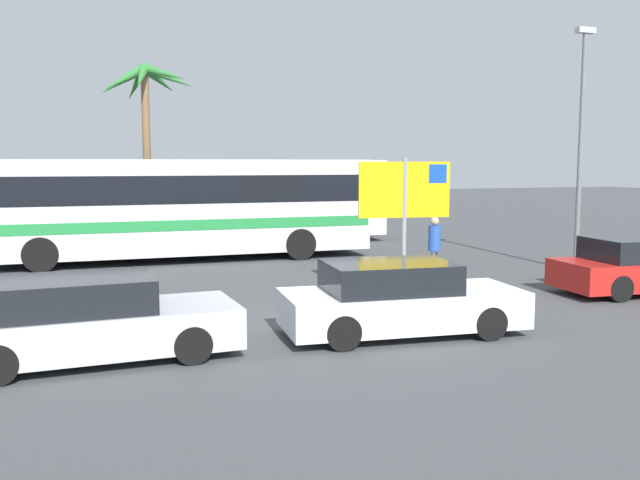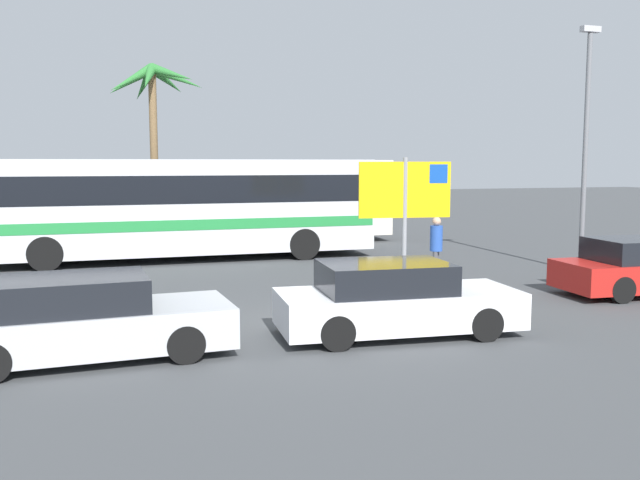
# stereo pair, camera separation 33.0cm
# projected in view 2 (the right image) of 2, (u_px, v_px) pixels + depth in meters

# --- Properties ---
(ground) EXTENTS (120.00, 120.00, 0.00)m
(ground) POSITION_uv_depth(u_px,v_px,m) (329.00, 329.00, 12.69)
(ground) COLOR #424447
(bus_front_coach) EXTENTS (12.38, 2.64, 3.17)m
(bus_front_coach) POSITION_uv_depth(u_px,v_px,m) (177.00, 204.00, 21.58)
(bus_front_coach) COLOR silver
(bus_front_coach) RESTS_ON ground
(bus_rear_coach) EXTENTS (12.38, 2.64, 3.17)m
(bus_rear_coach) POSITION_uv_depth(u_px,v_px,m) (229.00, 197.00, 25.96)
(bus_rear_coach) COLOR silver
(bus_rear_coach) RESTS_ON ground
(ferry_sign) EXTENTS (2.19, 0.35, 3.20)m
(ferry_sign) POSITION_uv_depth(u_px,v_px,m) (407.00, 195.00, 15.92)
(ferry_sign) COLOR gray
(ferry_sign) RESTS_ON ground
(car_silver) EXTENTS (4.50, 1.97, 1.32)m
(car_silver) POSITION_uv_depth(u_px,v_px,m) (84.00, 320.00, 10.69)
(car_silver) COLOR #B7BABF
(car_silver) RESTS_ON ground
(car_white) EXTENTS (4.40, 2.03, 1.32)m
(car_white) POSITION_uv_depth(u_px,v_px,m) (395.00, 300.00, 12.21)
(car_white) COLOR silver
(car_white) RESTS_ON ground
(pedestrian_by_bus) EXTENTS (0.32, 0.32, 1.70)m
(pedestrian_by_bus) POSITION_uv_depth(u_px,v_px,m) (436.00, 244.00, 17.53)
(pedestrian_by_bus) COLOR #4C4C51
(pedestrian_by_bus) RESTS_ON ground
(lamp_post_left_side) EXTENTS (0.56, 0.20, 6.78)m
(lamp_post_left_side) POSITION_uv_depth(u_px,v_px,m) (586.00, 140.00, 19.02)
(lamp_post_left_side) COLOR slate
(lamp_post_left_side) RESTS_ON ground
(palm_tree_seaside) EXTENTS (4.03, 4.05, 7.09)m
(palm_tree_seaside) POSITION_uv_depth(u_px,v_px,m) (153.00, 94.00, 27.90)
(palm_tree_seaside) COLOR brown
(palm_tree_seaside) RESTS_ON ground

